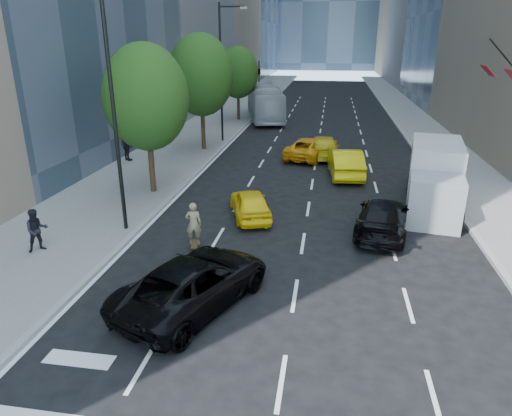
% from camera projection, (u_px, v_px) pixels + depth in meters
% --- Properties ---
extents(ground, '(160.00, 160.00, 0.00)m').
position_uv_depth(ground, '(264.00, 293.00, 14.73)').
color(ground, black).
rests_on(ground, ground).
extents(sidewalk_left, '(6.00, 120.00, 0.15)m').
position_uv_depth(sidewalk_left, '(216.00, 123.00, 43.80)').
color(sidewalk_left, slate).
rests_on(sidewalk_left, ground).
extents(sidewalk_right, '(4.00, 120.00, 0.15)m').
position_uv_depth(sidewalk_right, '(422.00, 129.00, 40.96)').
color(sidewalk_right, slate).
rests_on(sidewalk_right, ground).
extents(lamp_near, '(2.13, 0.22, 10.00)m').
position_uv_depth(lamp_near, '(116.00, 91.00, 17.35)').
color(lamp_near, black).
rests_on(lamp_near, sidewalk_left).
extents(lamp_far, '(2.13, 0.22, 10.00)m').
position_uv_depth(lamp_far, '(223.00, 66.00, 34.00)').
color(lamp_far, black).
rests_on(lamp_far, sidewalk_left).
extents(tree_near, '(4.20, 4.20, 7.46)m').
position_uv_depth(tree_near, '(146.00, 98.00, 22.40)').
color(tree_near, '#302413').
rests_on(tree_near, sidewalk_left).
extents(tree_mid, '(4.50, 4.50, 7.99)m').
position_uv_depth(tree_mid, '(201.00, 75.00, 31.53)').
color(tree_mid, '#302413').
rests_on(tree_mid, sidewalk_left).
extents(tree_far, '(3.90, 3.90, 6.92)m').
position_uv_depth(tree_far, '(238.00, 73.00, 43.80)').
color(tree_far, '#302413').
rests_on(tree_far, sidewalk_left).
extents(traffic_signal, '(2.48, 0.53, 5.20)m').
position_uv_depth(traffic_signal, '(259.00, 71.00, 51.21)').
color(traffic_signal, black).
rests_on(traffic_signal, sidewalk_left).
extents(skateboarder, '(0.70, 0.53, 1.72)m').
position_uv_depth(skateboarder, '(194.00, 226.00, 17.69)').
color(skateboarder, '#857A53').
rests_on(skateboarder, ground).
extents(black_sedan_lincoln, '(4.53, 6.04, 1.53)m').
position_uv_depth(black_sedan_lincoln, '(194.00, 282.00, 13.84)').
color(black_sedan_lincoln, black).
rests_on(black_sedan_lincoln, ground).
extents(black_sedan_mercedes, '(2.82, 5.22, 1.44)m').
position_uv_depth(black_sedan_mercedes, '(383.00, 217.00, 19.01)').
color(black_sedan_mercedes, black).
rests_on(black_sedan_mercedes, ground).
extents(taxi_a, '(2.70, 4.15, 1.31)m').
position_uv_depth(taxi_a, '(250.00, 203.00, 20.75)').
color(taxi_a, yellow).
rests_on(taxi_a, ground).
extents(taxi_b, '(2.21, 5.12, 1.64)m').
position_uv_depth(taxi_b, '(345.00, 162.00, 26.97)').
color(taxi_b, '#D1BC0B').
rests_on(taxi_b, ground).
extents(taxi_c, '(3.54, 5.45, 1.40)m').
position_uv_depth(taxi_c, '(309.00, 148.00, 31.06)').
color(taxi_c, orange).
rests_on(taxi_c, ground).
extents(taxi_d, '(2.37, 5.08, 1.44)m').
position_uv_depth(taxi_d, '(323.00, 147.00, 31.40)').
color(taxi_d, gold).
rests_on(taxi_d, ground).
extents(city_bus, '(5.43, 12.17, 3.30)m').
position_uv_depth(city_bus, '(265.00, 103.00, 45.93)').
color(city_bus, silver).
rests_on(city_bus, ground).
extents(box_truck, '(3.31, 6.67, 3.05)m').
position_uv_depth(box_truck, '(435.00, 177.00, 21.57)').
color(box_truck, '#B8B8B8').
rests_on(box_truck, ground).
extents(pedestrian_a, '(1.02, 1.02, 1.67)m').
position_uv_depth(pedestrian_a, '(37.00, 230.00, 17.03)').
color(pedestrian_a, black).
rests_on(pedestrian_a, sidewalk_left).
extents(pedestrian_b, '(1.21, 1.01, 1.94)m').
position_uv_depth(pedestrian_b, '(127.00, 146.00, 29.71)').
color(pedestrian_b, black).
rests_on(pedestrian_b, sidewalk_left).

